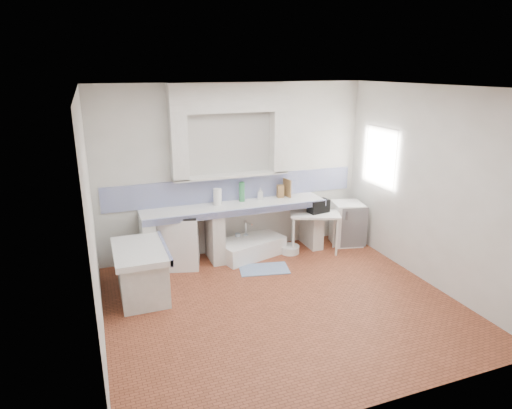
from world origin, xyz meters
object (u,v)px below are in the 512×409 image
object	(u,v)px
fridge	(347,223)
stove	(180,241)
side_table	(314,232)
sink	(250,248)

from	to	relation	value
fridge	stove	bearing A→B (deg)	-169.74
side_table	fridge	xyz separation A→B (m)	(0.70, 0.11, 0.04)
stove	side_table	distance (m)	2.26
side_table	stove	bearing A→B (deg)	-163.37
stove	sink	size ratio (longest dim) A/B	0.76
sink	fridge	distance (m)	1.80
stove	fridge	xyz separation A→B (m)	(2.95, -0.13, -0.04)
sink	fridge	xyz separation A→B (m)	(1.78, -0.11, 0.25)
stove	fridge	world-z (taller)	stove
sink	side_table	xyz separation A→B (m)	(1.08, -0.22, 0.21)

